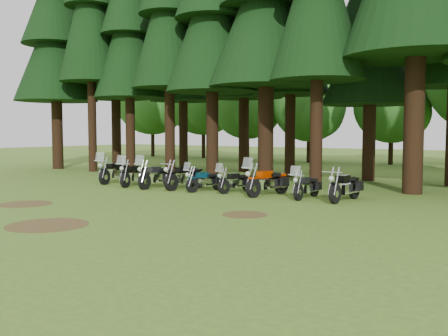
# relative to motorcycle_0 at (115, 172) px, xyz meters

# --- Properties ---
(ground) EXTENTS (120.00, 120.00, 0.00)m
(ground) POSITION_rel_motorcycle_0_xyz_m (5.80, -4.80, -0.52)
(ground) COLOR #456824
(ground) RESTS_ON ground
(pine_front_0) EXTENTS (5.49, 5.49, 16.17)m
(pine_front_0) POSITION_rel_motorcycle_0_xyz_m (-10.41, 4.48, 9.16)
(pine_front_0) COLOR black
(pine_front_0) RESTS_ON ground
(pine_front_2) EXTENTS (4.32, 4.32, 16.22)m
(pine_front_2) POSITION_rel_motorcycle_0_xyz_m (-3.98, 5.02, 9.19)
(pine_front_2) COLOR black
(pine_front_2) RESTS_ON ground
(pine_back_0) EXTENTS (5.00, 5.00, 17.21)m
(pine_back_0) POSITION_rel_motorcycle_0_xyz_m (-8.88, 8.45, 9.78)
(pine_back_0) COLOR black
(pine_back_0) RESTS_ON ground
(pine_back_1) EXTENTS (4.52, 4.52, 16.22)m
(pine_back_1) POSITION_rel_motorcycle_0_xyz_m (-3.46, 9.55, 9.19)
(pine_back_1) COLOR black
(pine_back_1) RESTS_ON ground
(pine_back_2) EXTENTS (4.85, 4.85, 16.30)m
(pine_back_2) POSITION_rel_motorcycle_0_xyz_m (1.42, 9.60, 9.24)
(pine_back_2) COLOR black
(pine_back_2) RESTS_ON ground
(pine_back_3) EXTENTS (4.35, 4.35, 16.20)m
(pine_back_3) POSITION_rel_motorcycle_0_xyz_m (5.43, 8.14, 9.17)
(pine_back_3) COLOR black
(pine_back_3) RESTS_ON ground
(pine_back_4) EXTENTS (4.94, 4.94, 13.78)m
(pine_back_4) POSITION_rel_motorcycle_0_xyz_m (9.83, 8.45, 7.73)
(pine_back_4) COLOR black
(pine_back_4) RESTS_ON ground
(decid_0) EXTENTS (8.00, 7.78, 10.00)m
(decid_0) POSITION_rel_motorcycle_0_xyz_m (-16.30, 20.47, 5.37)
(decid_0) COLOR black
(decid_0) RESTS_ON ground
(decid_1) EXTENTS (7.91, 7.69, 9.88)m
(decid_1) POSITION_rel_motorcycle_0_xyz_m (-10.19, 20.97, 5.31)
(decid_1) COLOR black
(decid_1) RESTS_ON ground
(decid_2) EXTENTS (6.72, 6.53, 8.40)m
(decid_2) POSITION_rel_motorcycle_0_xyz_m (-4.64, 19.98, 4.43)
(decid_2) COLOR black
(decid_2) RESTS_ON ground
(decid_3) EXTENTS (6.12, 5.95, 7.65)m
(decid_3) POSITION_rel_motorcycle_0_xyz_m (1.08, 20.33, 3.99)
(decid_3) COLOR black
(decid_3) RESTS_ON ground
(decid_4) EXTENTS (5.93, 5.76, 7.41)m
(decid_4) POSITION_rel_motorcycle_0_xyz_m (7.38, 21.52, 3.85)
(decid_4) COLOR black
(decid_4) RESTS_ON ground
(dirt_patch_0) EXTENTS (1.80, 1.80, 0.01)m
(dirt_patch_0) POSITION_rel_motorcycle_0_xyz_m (2.80, -6.80, -0.52)
(dirt_patch_0) COLOR #4C3D1E
(dirt_patch_0) RESTS_ON ground
(dirt_patch_1) EXTENTS (1.40, 1.40, 0.01)m
(dirt_patch_1) POSITION_rel_motorcycle_0_xyz_m (10.30, -4.30, -0.52)
(dirt_patch_1) COLOR #4C3D1E
(dirt_patch_1) RESTS_ON ground
(dirt_patch_2) EXTENTS (2.20, 2.20, 0.01)m
(dirt_patch_2) POSITION_rel_motorcycle_0_xyz_m (6.80, -8.80, -0.52)
(dirt_patch_2) COLOR #4C3D1E
(dirt_patch_2) RESTS_ON ground
(motorcycle_0) EXTENTS (0.79, 2.50, 1.57)m
(motorcycle_0) POSITION_rel_motorcycle_0_xyz_m (0.00, 0.00, 0.00)
(motorcycle_0) COLOR black
(motorcycle_0) RESTS_ON ground
(motorcycle_1) EXTENTS (0.86, 2.35, 1.49)m
(motorcycle_1) POSITION_rel_motorcycle_0_xyz_m (1.72, -0.38, -0.03)
(motorcycle_1) COLOR black
(motorcycle_1) RESTS_ON ground
(motorcycle_2) EXTENTS (0.47, 2.42, 1.52)m
(motorcycle_2) POSITION_rel_motorcycle_0_xyz_m (3.12, -0.41, -0.02)
(motorcycle_2) COLOR black
(motorcycle_2) RESTS_ON ground
(motorcycle_3) EXTENTS (0.42, 2.44, 0.99)m
(motorcycle_3) POSITION_rel_motorcycle_0_xyz_m (4.49, -0.04, -0.02)
(motorcycle_3) COLOR black
(motorcycle_3) RESTS_ON ground
(motorcycle_4) EXTENTS (0.76, 2.02, 1.28)m
(motorcycle_4) POSITION_rel_motorcycle_0_xyz_m (5.70, -0.20, -0.10)
(motorcycle_4) COLOR black
(motorcycle_4) RESTS_ON ground
(motorcycle_5) EXTENTS (0.67, 2.02, 1.27)m
(motorcycle_5) POSITION_rel_motorcycle_0_xyz_m (7.02, 0.19, -0.10)
(motorcycle_5) COLOR black
(motorcycle_5) RESTS_ON ground
(motorcycle_6) EXTENTS (0.77, 2.49, 1.57)m
(motorcycle_6) POSITION_rel_motorcycle_0_xyz_m (8.61, 0.05, -0.00)
(motorcycle_6) COLOR black
(motorcycle_6) RESTS_ON ground
(motorcycle_7) EXTENTS (0.39, 2.06, 1.30)m
(motorcycle_7) POSITION_rel_motorcycle_0_xyz_m (10.25, 0.16, -0.09)
(motorcycle_7) COLOR black
(motorcycle_7) RESTS_ON ground
(motorcycle_8) EXTENTS (0.38, 2.39, 0.97)m
(motorcycle_8) POSITION_rel_motorcycle_0_xyz_m (11.72, 0.29, -0.03)
(motorcycle_8) COLOR black
(motorcycle_8) RESTS_ON ground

